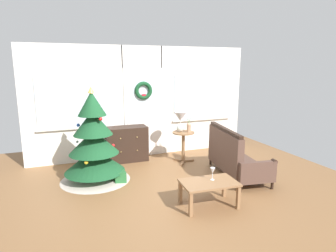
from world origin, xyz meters
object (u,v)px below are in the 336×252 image
(christmas_tree, at_px, (94,147))
(dresser_cabinet, at_px, (127,144))
(flower_vase, at_px, (189,127))
(wine_glass, at_px, (213,171))
(table_lamp, at_px, (180,119))
(coffee_table, at_px, (209,185))
(settee_sofa, at_px, (233,157))
(gift_box, at_px, (120,177))
(side_table, at_px, (183,141))

(christmas_tree, relative_size, dresser_cabinet, 1.94)
(flower_vase, height_order, wine_glass, flower_vase)
(dresser_cabinet, distance_m, flower_vase, 1.44)
(flower_vase, xyz_separation_m, wine_glass, (-0.48, -1.91, -0.27))
(table_lamp, relative_size, wine_glass, 2.26)
(dresser_cabinet, distance_m, coffee_table, 2.66)
(dresser_cabinet, relative_size, settee_sofa, 0.55)
(gift_box, bearing_deg, side_table, 22.37)
(dresser_cabinet, relative_size, wine_glass, 4.63)
(settee_sofa, height_order, flower_vase, flower_vase)
(christmas_tree, height_order, settee_sofa, christmas_tree)
(settee_sofa, distance_m, gift_box, 2.18)
(side_table, distance_m, coffee_table, 2.08)
(table_lamp, xyz_separation_m, coffee_table, (-0.40, -2.06, -0.64))
(side_table, height_order, wine_glass, side_table)
(dresser_cabinet, relative_size, flower_vase, 2.58)
(dresser_cabinet, xyz_separation_m, flower_vase, (1.24, -0.61, 0.42))
(side_table, height_order, gift_box, side_table)
(table_lamp, bearing_deg, gift_box, -155.53)
(flower_vase, bearing_deg, wine_glass, -104.10)
(flower_vase, relative_size, wine_glass, 1.79)
(side_table, bearing_deg, wine_glass, -100.92)
(side_table, distance_m, table_lamp, 0.49)
(dresser_cabinet, height_order, side_table, dresser_cabinet)
(flower_vase, bearing_deg, coffee_table, -105.99)
(coffee_table, bearing_deg, settee_sofa, 41.80)
(gift_box, bearing_deg, coffee_table, -52.03)
(christmas_tree, xyz_separation_m, gift_box, (0.41, -0.28, -0.54))
(settee_sofa, distance_m, flower_vase, 1.22)
(side_table, distance_m, flower_vase, 0.34)
(settee_sofa, bearing_deg, coffee_table, -138.20)
(settee_sofa, xyz_separation_m, gift_box, (-2.12, 0.46, -0.27))
(settee_sofa, relative_size, coffee_table, 1.89)
(gift_box, bearing_deg, settee_sofa, -12.22)
(flower_vase, xyz_separation_m, gift_box, (-1.64, -0.57, -0.70))
(christmas_tree, xyz_separation_m, flower_vase, (2.05, 0.30, 0.17))
(table_lamp, bearing_deg, wine_glass, -99.05)
(dresser_cabinet, relative_size, gift_box, 4.40)
(christmas_tree, distance_m, flower_vase, 2.08)
(settee_sofa, bearing_deg, table_lamp, 119.24)
(christmas_tree, xyz_separation_m, table_lamp, (1.89, 0.40, 0.33))
(christmas_tree, relative_size, side_table, 2.54)
(side_table, xyz_separation_m, flower_vase, (0.10, -0.06, 0.32))
(christmas_tree, distance_m, side_table, 1.99)
(gift_box, bearing_deg, flower_vase, 19.29)
(dresser_cabinet, distance_m, gift_box, 1.29)
(settee_sofa, relative_size, gift_box, 8.02)
(coffee_table, height_order, wine_glass, wine_glass)
(side_table, bearing_deg, gift_box, -157.63)
(table_lamp, xyz_separation_m, flower_vase, (0.16, -0.10, -0.17))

